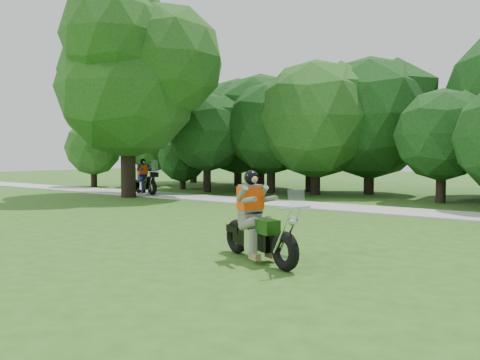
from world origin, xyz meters
The scene contains 6 objects.
ground centered at (0.00, 0.00, 0.00)m, with size 100.00×100.00×0.00m, color #2E4F16.
walkway centered at (0.00, 8.00, 0.03)m, with size 60.00×2.20×0.06m, color #ABABA6.
tree_line centered at (0.78, 14.64, 3.60)m, with size 39.47×11.73×7.93m.
big_tree_west centered at (-10.54, 6.85, 5.76)m, with size 8.64×6.56×9.96m.
chopper_motorcycle centered at (1.59, -0.92, 0.61)m, with size 2.23×1.31×1.66m.
touring_motorcycle centered at (-10.74, 7.68, 0.69)m, with size 2.22×1.17×1.73m.
Camera 1 is at (6.34, -8.02, 1.93)m, focal length 35.00 mm.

